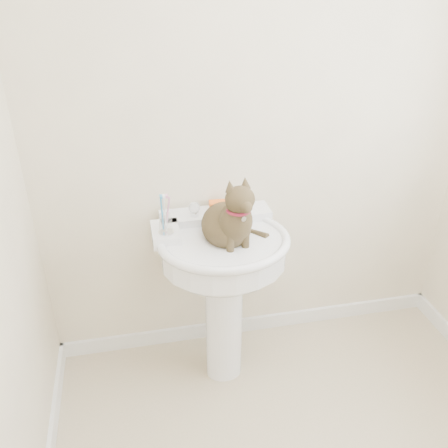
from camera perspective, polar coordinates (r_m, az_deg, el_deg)
wall_back at (r=2.30m, az=4.39°, el=11.80°), size 2.20×0.00×2.50m
baseboard_back at (r=2.88m, az=3.55°, el=-11.85°), size 2.20×0.02×0.09m
pedestal_sink at (r=2.24m, az=-0.11°, el=-4.98°), size 0.63×0.61×0.86m
faucet at (r=2.25m, az=-0.85°, el=1.98°), size 0.28×0.12×0.14m
soap_bar at (r=2.35m, az=-0.67°, el=2.39°), size 0.09×0.06×0.03m
toothbrush_cup at (r=2.11m, az=-7.04°, el=0.06°), size 0.07×0.07×0.18m
cat at (r=2.10m, az=0.65°, el=0.25°), size 0.25×0.31×0.46m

